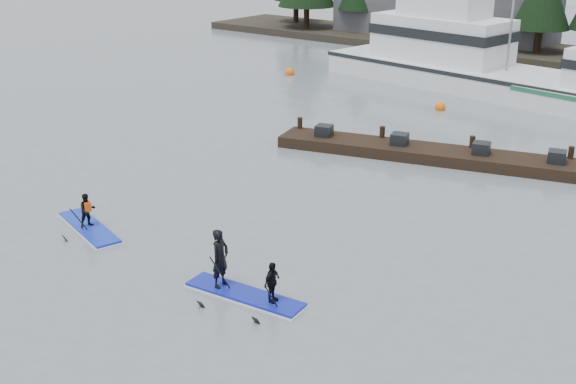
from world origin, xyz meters
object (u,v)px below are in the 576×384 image
Objects in this scene: floating_dock at (445,155)px; paddleboard_duo at (240,277)px; fishing_boat_large at (462,73)px; paddleboard_solo at (88,220)px.

paddleboard_duo reaches higher than floating_dock.
floating_dock is 14.33m from paddleboard_duo.
floating_dock is 4.11× the size of paddleboard_duo.
floating_dock is at bearing 87.74° from paddleboard_duo.
fishing_boat_large is 29.38m from paddleboard_duo.
paddleboard_duo is (7.34, -28.45, -0.23)m from fishing_boat_large.
paddleboard_solo is (0.34, -28.26, -0.46)m from fishing_boat_large.
fishing_boat_large is 1.31× the size of floating_dock.
floating_dock is 4.13× the size of paddleboard_solo.
fishing_boat_large reaches higher than paddleboard_solo.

